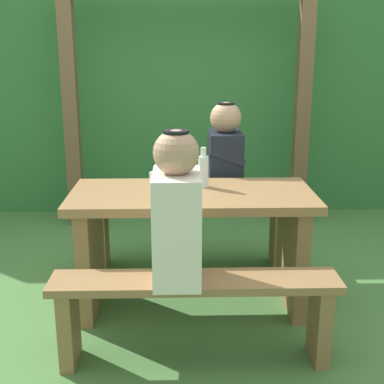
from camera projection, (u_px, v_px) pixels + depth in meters
name	position (u px, v px, depth m)	size (l,w,h in m)	color
ground_plane	(192.00, 304.00, 3.18)	(12.00, 12.00, 0.00)	#4A793C
hedge_backdrop	(186.00, 87.00, 5.04)	(6.40, 0.75, 2.27)	#347137
pergola_post_left	(71.00, 116.00, 4.37)	(0.12, 0.12, 1.92)	brown
pergola_post_right	(302.00, 115.00, 4.42)	(0.12, 0.12, 1.92)	brown
picnic_table	(192.00, 229.00, 3.05)	(1.40, 0.64, 0.72)	olive
bench_near	(195.00, 302.00, 2.53)	(1.40, 0.24, 0.45)	olive
bench_far	(190.00, 223.00, 3.66)	(1.40, 0.24, 0.45)	olive
person_white_shirt	(177.00, 213.00, 2.41)	(0.25, 0.35, 0.72)	silver
person_black_coat	(225.00, 159.00, 3.53)	(0.25, 0.35, 0.72)	black
drinking_glass	(155.00, 179.00, 3.08)	(0.07, 0.07, 0.09)	silver
bottle_left	(161.00, 178.00, 2.93)	(0.07, 0.07, 0.23)	silver
bottle_right	(203.00, 170.00, 3.06)	(0.06, 0.06, 0.24)	silver
cell_phone	(170.00, 186.00, 3.09)	(0.07, 0.14, 0.01)	silver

